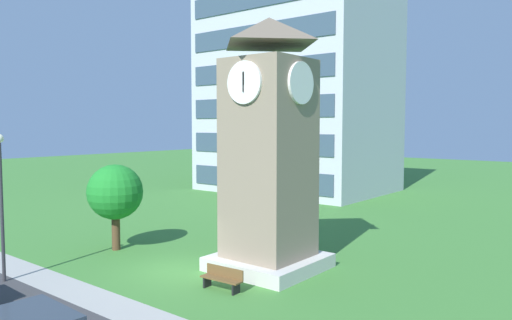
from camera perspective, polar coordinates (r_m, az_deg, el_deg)
ground_plane at (r=22.45m, az=-9.08°, el=-12.56°), size 160.00×160.00×0.00m
kerb_strip at (r=19.91m, az=-18.88°, el=-14.93°), size 120.00×1.60×0.01m
office_building at (r=48.59m, az=4.92°, el=9.73°), size 16.87×12.73×22.40m
clock_tower at (r=21.42m, az=1.51°, el=0.23°), size 4.36×4.36×11.08m
park_bench at (r=19.52m, az=-3.98°, el=-13.68°), size 1.83×0.59×0.88m
street_lamp at (r=22.35m, az=-27.74°, el=-3.24°), size 0.36×0.36×6.07m
tree_streetside at (r=25.97m, az=-16.20°, el=-3.68°), size 2.83×2.83×4.43m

